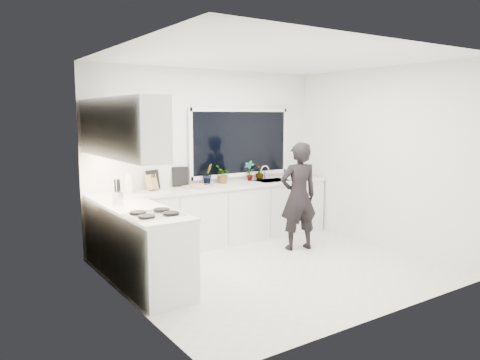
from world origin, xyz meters
TOP-DOWN VIEW (x-y plane):
  - floor at (0.00, 0.00)m, footprint 4.00×3.50m
  - wall_back at (0.00, 1.76)m, footprint 4.00×0.02m
  - wall_left at (-2.01, 0.00)m, footprint 0.02×3.50m
  - wall_right at (2.01, 0.00)m, footprint 0.02×3.50m
  - ceiling at (0.00, 0.00)m, footprint 4.00×3.50m
  - window at (0.60, 1.73)m, footprint 1.80×0.02m
  - base_cabinets_back at (0.00, 1.45)m, footprint 3.92×0.58m
  - base_cabinets_left at (-1.67, 0.35)m, footprint 0.58×1.60m
  - countertop_back at (0.00, 1.44)m, footprint 3.94×0.62m
  - countertop_left at (-1.67, 0.35)m, footprint 0.62×1.60m
  - upper_cabinets at (-1.79, 0.70)m, footprint 0.34×2.10m
  - sink at (1.05, 1.45)m, footprint 0.58×0.42m
  - faucet at (1.05, 1.65)m, footprint 0.03×0.03m
  - stovetop at (-1.69, -0.00)m, footprint 0.56×0.48m
  - person at (0.84, 0.53)m, footprint 0.66×0.51m
  - pizza_tray at (-0.37, 1.42)m, footprint 0.51×0.43m
  - pizza at (-0.37, 1.42)m, footprint 0.46×0.39m
  - watering_can at (1.84, 1.61)m, footprint 0.16×0.16m
  - paper_towel_roll at (-1.38, 1.55)m, footprint 0.12×0.12m
  - knife_block at (-1.03, 1.59)m, footprint 0.16×0.14m
  - utensil_crock at (-1.81, 0.80)m, footprint 0.14×0.14m
  - picture_frame_large at (-0.97, 1.69)m, footprint 0.22×0.08m
  - picture_frame_small at (-0.52, 1.69)m, footprint 0.25×0.08m
  - herb_plants at (0.33, 1.61)m, footprint 1.21×0.34m
  - soap_bottles at (1.62, 1.30)m, footprint 0.20×0.17m

SIDE VIEW (x-z plane):
  - floor at x=0.00m, z-range -0.02..0.00m
  - base_cabinets_back at x=0.00m, z-range 0.00..0.88m
  - base_cabinets_left at x=-1.67m, z-range 0.00..0.88m
  - person at x=0.84m, z-range 0.00..1.60m
  - sink at x=1.05m, z-range 0.80..0.94m
  - countertop_back at x=0.00m, z-range 0.88..0.92m
  - countertop_left at x=-1.67m, z-range 0.88..0.92m
  - stovetop at x=-1.69m, z-range 0.92..0.95m
  - pizza_tray at x=-0.37m, z-range 0.92..0.95m
  - pizza at x=-0.37m, z-range 0.95..0.96m
  - watering_can at x=1.84m, z-range 0.92..1.05m
  - utensil_crock at x=-1.81m, z-range 0.92..1.08m
  - faucet at x=1.05m, z-range 0.92..1.14m
  - knife_block at x=-1.03m, z-range 0.92..1.14m
  - paper_towel_roll at x=-1.38m, z-range 0.92..1.18m
  - picture_frame_large at x=-0.97m, z-range 0.92..1.20m
  - soap_bottles at x=1.62m, z-range 0.91..1.23m
  - herb_plants at x=0.33m, z-range 0.90..1.24m
  - picture_frame_small at x=-0.52m, z-range 0.92..1.22m
  - wall_back at x=0.00m, z-range 0.00..2.70m
  - wall_left at x=-2.01m, z-range 0.00..2.70m
  - wall_right at x=2.01m, z-range 0.00..2.70m
  - window at x=0.60m, z-range 1.05..2.05m
  - upper_cabinets at x=-1.79m, z-range 1.50..2.20m
  - ceiling at x=0.00m, z-range 2.70..2.72m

